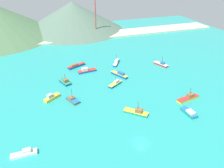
# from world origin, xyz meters

# --- Properties ---
(ground) EXTENTS (260.00, 280.00, 0.50)m
(ground) POSITION_xyz_m (0.00, 30.00, -0.25)
(ground) COLOR teal
(fishing_boat_0) EXTENTS (8.00, 2.26, 2.12)m
(fishing_boat_0) POSITION_xyz_m (-36.89, 6.76, 0.71)
(fishing_boat_0) COLOR silver
(fishing_boat_0) RESTS_ON ground
(fishing_boat_1) EXTENTS (5.48, 7.54, 6.11)m
(fishing_boat_1) POSITION_xyz_m (-17.30, 32.38, 0.71)
(fishing_boat_1) COLOR brown
(fishing_boat_1) RESTS_ON ground
(fishing_boat_2) EXTENTS (9.16, 8.72, 5.91)m
(fishing_boat_2) POSITION_xyz_m (5.28, 15.14, 0.83)
(fishing_boat_2) COLOR #198466
(fishing_boat_2) RESTS_ON ground
(fishing_boat_4) EXTENTS (11.37, 4.56, 5.77)m
(fishing_boat_4) POSITION_xyz_m (31.09, 17.18, 0.91)
(fishing_boat_4) COLOR gold
(fishing_boat_4) RESTS_ON ground
(fishing_boat_5) EXTENTS (7.76, 6.48, 2.86)m
(fishing_boat_5) POSITION_xyz_m (-25.81, 36.95, 0.98)
(fishing_boat_5) COLOR gold
(fishing_boat_5) RESTS_ON ground
(fishing_boat_6) EXTENTS (3.52, 7.50, 2.09)m
(fishing_boat_6) POSITION_xyz_m (25.04, 8.12, 0.73)
(fishing_boat_6) COLOR #198466
(fishing_boat_6) RESTS_ON ground
(fishing_boat_7) EXTENTS (10.40, 4.07, 4.96)m
(fishing_boat_7) POSITION_xyz_m (-4.94, 59.15, 0.89)
(fishing_boat_7) COLOR #14478C
(fishing_boat_7) RESTS_ON ground
(fishing_boat_8) EXTENTS (8.42, 6.58, 5.74)m
(fishing_boat_8) POSITION_xyz_m (5.27, 40.15, 0.77)
(fishing_boat_8) COLOR #14478C
(fishing_boat_8) RESTS_ON ground
(fishing_boat_10) EXTENTS (5.70, 9.46, 5.76)m
(fishing_boat_10) POSITION_xyz_m (38.57, 53.58, 0.80)
(fishing_boat_10) COLOR red
(fishing_boat_10) RESTS_ON ground
(fishing_boat_12) EXTENTS (10.85, 6.64, 2.59)m
(fishing_boat_12) POSITION_xyz_m (-9.16, 67.48, 0.82)
(fishing_boat_12) COLOR #14478C
(fishing_boat_12) RESTS_ON ground
(fishing_boat_13) EXTENTS (7.19, 10.11, 6.03)m
(fishing_boat_13) POSITION_xyz_m (14.55, 64.55, 0.81)
(fishing_boat_13) COLOR #14478C
(fishing_boat_13) RESTS_ON ground
(fishing_boat_14) EXTENTS (5.58, 7.88, 5.38)m
(fishing_boat_14) POSITION_xyz_m (-17.96, 49.74, 0.85)
(fishing_boat_14) COLOR #14478C
(fishing_boat_14) RESTS_ON ground
(fishing_boat_15) EXTENTS (6.73, 10.46, 2.69)m
(fishing_boat_15) POSITION_xyz_m (10.52, 48.39, 0.95)
(fishing_boat_15) COLOR #14478C
(fishing_boat_15) RESTS_ON ground
(beach_strip) EXTENTS (247.00, 18.25, 1.20)m
(beach_strip) POSITION_xyz_m (0.00, 122.44, 0.60)
(beach_strip) COLOR beige
(beach_strip) RESTS_ON ground
(hill_central) EXTENTS (88.19, 88.19, 24.07)m
(hill_central) POSITION_xyz_m (4.32, 149.22, 12.03)
(hill_central) COLOR #4C6656
(hill_central) RESTS_ON ground
(radio_tower) EXTENTS (3.52, 2.82, 35.19)m
(radio_tower) POSITION_xyz_m (17.32, 120.23, 17.95)
(radio_tower) COLOR #B7332D
(radio_tower) RESTS_ON ground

